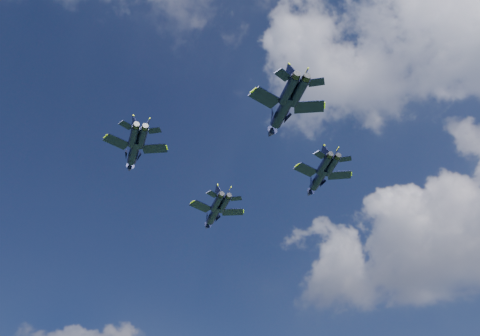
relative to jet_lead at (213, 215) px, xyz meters
name	(u,v)px	position (x,y,z in m)	size (l,w,h in m)	color
jet_lead	(213,215)	(0.00, 0.00, 0.00)	(13.02, 11.23, 3.33)	black
jet_left	(134,153)	(-0.16, -22.86, 0.33)	(12.78, 11.46, 3.31)	black
jet_right	(318,179)	(21.88, 1.61, 0.76)	(12.67, 11.83, 3.34)	black
jet_slot	(282,112)	(25.62, -17.86, 0.36)	(14.46, 12.99, 3.75)	black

